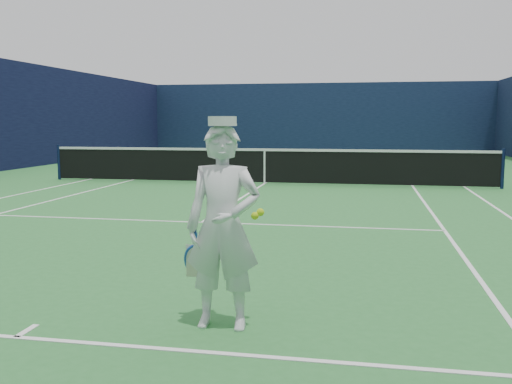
# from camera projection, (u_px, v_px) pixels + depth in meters

# --- Properties ---
(ground) EXTENTS (80.00, 80.00, 0.00)m
(ground) POSITION_uv_depth(u_px,v_px,m) (265.00, 184.00, 16.30)
(ground) COLOR #2B7232
(ground) RESTS_ON ground
(court_markings) EXTENTS (11.03, 23.83, 0.01)m
(court_markings) POSITION_uv_depth(u_px,v_px,m) (265.00, 184.00, 16.30)
(court_markings) COLOR white
(court_markings) RESTS_ON ground
(windscreen_fence) EXTENTS (20.12, 36.12, 4.00)m
(windscreen_fence) POSITION_uv_depth(u_px,v_px,m) (265.00, 113.00, 16.05)
(windscreen_fence) COLOR #0F1A37
(windscreen_fence) RESTS_ON ground
(tennis_net) EXTENTS (12.88, 0.09, 1.07)m
(tennis_net) POSITION_uv_depth(u_px,v_px,m) (265.00, 164.00, 16.23)
(tennis_net) COLOR #141E4C
(tennis_net) RESTS_ON ground
(tennis_player) EXTENTS (0.77, 0.47, 1.82)m
(tennis_player) POSITION_uv_depth(u_px,v_px,m) (223.00, 226.00, 4.88)
(tennis_player) COLOR white
(tennis_player) RESTS_ON ground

